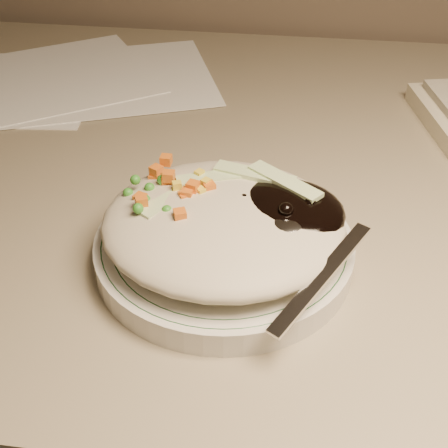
# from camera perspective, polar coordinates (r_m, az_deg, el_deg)

# --- Properties ---
(desk) EXTENTS (1.40, 0.70, 0.74)m
(desk) POSITION_cam_1_polar(r_m,az_deg,el_deg) (0.77, 8.75, -7.37)
(desk) COLOR gray
(desk) RESTS_ON ground
(plate) EXTENTS (0.21, 0.21, 0.02)m
(plate) POSITION_cam_1_polar(r_m,az_deg,el_deg) (0.51, 0.00, -2.32)
(plate) COLOR silver
(plate) RESTS_ON desk
(plate_rim) EXTENTS (0.20, 0.20, 0.00)m
(plate_rim) POSITION_cam_1_polar(r_m,az_deg,el_deg) (0.50, -0.00, -1.44)
(plate_rim) COLOR #144723
(plate_rim) RESTS_ON plate
(meal) EXTENTS (0.21, 0.19, 0.05)m
(meal) POSITION_cam_1_polar(r_m,az_deg,el_deg) (0.49, 0.49, 0.43)
(meal) COLOR #BCB398
(meal) RESTS_ON plate
(papers) EXTENTS (0.48, 0.34, 0.00)m
(papers) POSITION_cam_1_polar(r_m,az_deg,el_deg) (0.84, -17.10, 12.20)
(papers) COLOR white
(papers) RESTS_ON desk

